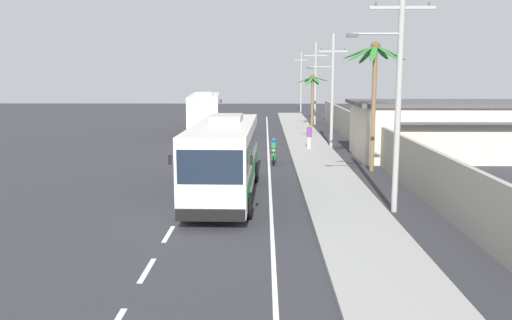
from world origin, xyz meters
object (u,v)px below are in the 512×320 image
coach_bus_foreground (225,156)px  palm_nearest (374,74)px  coach_bus_far_lane (205,112)px  utility_pole_nearest (397,86)px  motorcycle_beside_bus (274,153)px  utility_pole_mid (331,88)px  utility_pole_far (315,82)px  roadside_building (443,130)px  utility_pole_distant (301,81)px  pedestrian_near_kerb (309,136)px  palm_second (312,89)px

coach_bus_foreground → palm_nearest: 11.07m
coach_bus_far_lane → utility_pole_nearest: size_ratio=1.31×
motorcycle_beside_bus → utility_pole_nearest: 13.55m
coach_bus_far_lane → palm_nearest: 22.37m
utility_pole_mid → palm_nearest: utility_pole_mid is taller
utility_pole_far → roadside_building: size_ratio=0.73×
coach_bus_far_lane → utility_pole_mid: utility_pole_mid is taller
coach_bus_foreground → roadside_building: bearing=40.5°
roadside_building → motorcycle_beside_bus: bearing=-167.2°
palm_nearest → utility_pole_distant: bearing=91.2°
motorcycle_beside_bus → utility_pole_mid: size_ratio=0.23×
pedestrian_near_kerb → utility_pole_far: (2.22, 20.01, 3.61)m
palm_nearest → palm_second: palm_nearest is taller
palm_second → coach_bus_foreground: bearing=-102.1°
coach_bus_far_lane → utility_pole_far: utility_pole_far is taller
coach_bus_far_lane → utility_pole_distant: size_ratio=1.47×
utility_pole_mid → pedestrian_near_kerb: bearing=-148.3°
roadside_building → utility_pole_distant: bearing=99.0°
coach_bus_foreground → utility_pole_nearest: utility_pole_nearest is taller
utility_pole_distant → roadside_building: bearing=-81.0°
palm_nearest → pedestrian_near_kerb: bearing=109.0°
coach_bus_foreground → palm_nearest: bearing=39.8°
motorcycle_beside_bus → utility_pole_nearest: bearing=-68.5°
motorcycle_beside_bus → palm_nearest: palm_nearest is taller
pedestrian_near_kerb → utility_pole_far: bearing=-55.1°
coach_bus_foreground → pedestrian_near_kerb: size_ratio=6.61×
coach_bus_foreground → utility_pole_far: 36.07m
pedestrian_near_kerb → palm_nearest: 10.07m
utility_pole_mid → utility_pole_distant: bearing=89.6°
motorcycle_beside_bus → utility_pole_far: bearing=79.3°
utility_pole_mid → roadside_building: bearing=-32.8°
utility_pole_far → palm_nearest: utility_pole_far is taller
palm_nearest → palm_second: size_ratio=1.35×
coach_bus_far_lane → utility_pole_far: (10.97, 9.77, 2.61)m
utility_pole_distant → palm_nearest: size_ratio=1.15×
utility_pole_nearest → utility_pole_mid: 18.99m
utility_pole_far → roadside_building: 24.48m
coach_bus_far_lane → utility_pole_mid: size_ratio=1.48×
coach_bus_foreground → palm_nearest: (8.03, 6.69, 3.66)m
coach_bus_foreground → pedestrian_near_kerb: 16.05m
coach_bus_far_lane → palm_second: (10.30, 5.62, 1.98)m
utility_pole_mid → palm_second: size_ratio=1.55×
roadside_building → pedestrian_near_kerb: bearing=158.2°
coach_bus_foreground → utility_pole_nearest: size_ratio=1.18×
utility_pole_distant → palm_nearest: bearing=-88.8°
utility_pole_nearest → utility_pole_mid: bearing=90.9°
motorcycle_beside_bus → palm_second: size_ratio=0.36×
utility_pole_distant → palm_second: 23.14m
utility_pole_nearest → palm_nearest: (0.94, 9.43, 0.45)m
coach_bus_foreground → utility_pole_mid: bearing=67.3°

